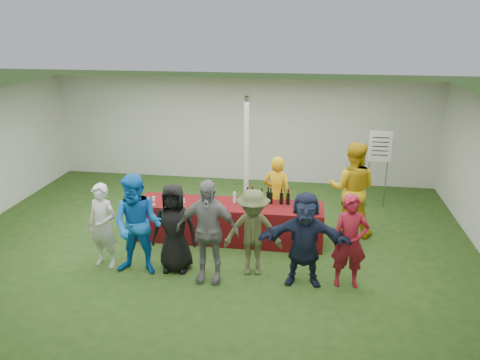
# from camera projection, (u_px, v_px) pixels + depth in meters

# --- Properties ---
(ground) EXTENTS (60.00, 60.00, 0.00)m
(ground) POSITION_uv_depth(u_px,v_px,m) (212.00, 246.00, 8.96)
(ground) COLOR #284719
(ground) RESTS_ON ground
(tent) EXTENTS (10.00, 10.00, 10.00)m
(tent) POSITION_uv_depth(u_px,v_px,m) (246.00, 162.00, 9.57)
(tent) COLOR white
(tent) RESTS_ON ground
(serving_table) EXTENTS (3.60, 0.80, 0.75)m
(serving_table) POSITION_uv_depth(u_px,v_px,m) (230.00, 222.00, 9.14)
(serving_table) COLOR #5E0C0C
(serving_table) RESTS_ON ground
(wine_bottles) EXTENTS (0.85, 0.14, 0.32)m
(wine_bottles) POSITION_uv_depth(u_px,v_px,m) (267.00, 197.00, 9.01)
(wine_bottles) COLOR black
(wine_bottles) RESTS_ON serving_table
(wine_glasses) EXTENTS (2.79, 0.12, 0.16)m
(wine_glasses) POSITION_uv_depth(u_px,v_px,m) (202.00, 202.00, 8.81)
(wine_glasses) COLOR silver
(wine_glasses) RESTS_ON serving_table
(water_bottle) EXTENTS (0.07, 0.07, 0.23)m
(water_bottle) POSITION_uv_depth(u_px,v_px,m) (235.00, 198.00, 9.05)
(water_bottle) COLOR silver
(water_bottle) RESTS_ON serving_table
(bar_towel) EXTENTS (0.25, 0.18, 0.03)m
(bar_towel) POSITION_uv_depth(u_px,v_px,m) (310.00, 207.00, 8.84)
(bar_towel) COLOR white
(bar_towel) RESTS_ON serving_table
(dump_bucket) EXTENTS (0.22, 0.22, 0.18)m
(dump_bucket) POSITION_uv_depth(u_px,v_px,m) (313.00, 209.00, 8.56)
(dump_bucket) COLOR slate
(dump_bucket) RESTS_ON serving_table
(wine_list_sign) EXTENTS (0.50, 0.03, 1.80)m
(wine_list_sign) POSITION_uv_depth(u_px,v_px,m) (379.00, 152.00, 10.42)
(wine_list_sign) COLOR slate
(wine_list_sign) RESTS_ON ground
(staff_pourer) EXTENTS (0.67, 0.53, 1.60)m
(staff_pourer) POSITION_uv_depth(u_px,v_px,m) (277.00, 195.00, 9.35)
(staff_pourer) COLOR gold
(staff_pourer) RESTS_ON ground
(staff_back) EXTENTS (1.04, 0.87, 1.91)m
(staff_back) POSITION_uv_depth(u_px,v_px,m) (352.00, 189.00, 9.22)
(staff_back) COLOR gold
(staff_back) RESTS_ON ground
(customer_0) EXTENTS (0.61, 0.47, 1.51)m
(customer_0) POSITION_uv_depth(u_px,v_px,m) (103.00, 226.00, 8.06)
(customer_0) COLOR silver
(customer_0) RESTS_ON ground
(customer_1) EXTENTS (0.86, 0.68, 1.76)m
(customer_1) POSITION_uv_depth(u_px,v_px,m) (138.00, 225.00, 7.78)
(customer_1) COLOR blue
(customer_1) RESTS_ON ground
(customer_2) EXTENTS (0.79, 0.54, 1.56)m
(customer_2) POSITION_uv_depth(u_px,v_px,m) (174.00, 228.00, 7.92)
(customer_2) COLOR black
(customer_2) RESTS_ON ground
(customer_3) EXTENTS (1.04, 0.44, 1.77)m
(customer_3) POSITION_uv_depth(u_px,v_px,m) (207.00, 231.00, 7.56)
(customer_3) COLOR slate
(customer_3) RESTS_ON ground
(customer_4) EXTENTS (1.04, 0.67, 1.52)m
(customer_4) POSITION_uv_depth(u_px,v_px,m) (253.00, 233.00, 7.80)
(customer_4) COLOR #4B512D
(customer_4) RESTS_ON ground
(customer_5) EXTENTS (1.49, 0.51, 1.59)m
(customer_5) POSITION_uv_depth(u_px,v_px,m) (305.00, 239.00, 7.49)
(customer_5) COLOR #182038
(customer_5) RESTS_ON ground
(customer_6) EXTENTS (0.60, 0.42, 1.57)m
(customer_6) POSITION_uv_depth(u_px,v_px,m) (350.00, 241.00, 7.43)
(customer_6) COLOR maroon
(customer_6) RESTS_ON ground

